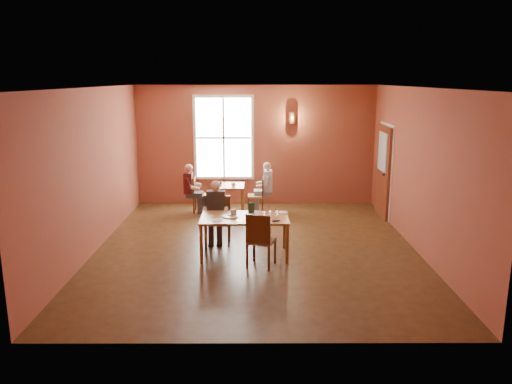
{
  "coord_description": "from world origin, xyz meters",
  "views": [
    {
      "loc": [
        -0.03,
        -9.02,
        3.16
      ],
      "look_at": [
        0.0,
        0.2,
        1.05
      ],
      "focal_mm": 35.0,
      "sensor_mm": 36.0,
      "label": 1
    }
  ],
  "objects_px": {
    "main_table": "(245,236)",
    "chair_diner_maroon": "(202,195)",
    "diner_main": "(219,215)",
    "chair_diner_white": "(256,195)",
    "chair_diner_main": "(219,221)",
    "diner_maroon": "(200,189)",
    "diner_white": "(257,188)",
    "chair_empty": "(261,239)",
    "second_table": "(229,199)"
  },
  "relations": [
    {
      "from": "main_table",
      "to": "second_table",
      "type": "xyz_separation_m",
      "value": [
        -0.45,
        3.05,
        -0.04
      ]
    },
    {
      "from": "chair_diner_white",
      "to": "diner_white",
      "type": "bearing_deg",
      "value": -90.0
    },
    {
      "from": "diner_white",
      "to": "diner_maroon",
      "type": "distance_m",
      "value": 1.36
    },
    {
      "from": "diner_maroon",
      "to": "chair_empty",
      "type": "bearing_deg",
      "value": 21.74
    },
    {
      "from": "main_table",
      "to": "chair_diner_white",
      "type": "height_order",
      "value": "chair_diner_white"
    },
    {
      "from": "chair_diner_main",
      "to": "chair_diner_white",
      "type": "xyz_separation_m",
      "value": [
        0.7,
        2.4,
        -0.05
      ]
    },
    {
      "from": "diner_main",
      "to": "chair_diner_white",
      "type": "xyz_separation_m",
      "value": [
        0.7,
        2.43,
        -0.17
      ]
    },
    {
      "from": "main_table",
      "to": "diner_maroon",
      "type": "relative_size",
      "value": 1.37
    },
    {
      "from": "chair_diner_main",
      "to": "diner_white",
      "type": "relative_size",
      "value": 0.8
    },
    {
      "from": "chair_diner_main",
      "to": "chair_empty",
      "type": "bearing_deg",
      "value": 124.43
    },
    {
      "from": "second_table",
      "to": "chair_diner_maroon",
      "type": "relative_size",
      "value": 0.88
    },
    {
      "from": "chair_diner_main",
      "to": "main_table",
      "type": "bearing_deg",
      "value": 127.57
    },
    {
      "from": "chair_diner_main",
      "to": "diner_maroon",
      "type": "xyz_separation_m",
      "value": [
        -0.63,
        2.4,
        0.11
      ]
    },
    {
      "from": "chair_diner_main",
      "to": "chair_empty",
      "type": "relative_size",
      "value": 0.97
    },
    {
      "from": "main_table",
      "to": "chair_diner_main",
      "type": "relative_size",
      "value": 1.69
    },
    {
      "from": "chair_diner_main",
      "to": "diner_maroon",
      "type": "height_order",
      "value": "diner_maroon"
    },
    {
      "from": "second_table",
      "to": "diner_white",
      "type": "distance_m",
      "value": 0.73
    },
    {
      "from": "chair_diner_main",
      "to": "chair_diner_maroon",
      "type": "height_order",
      "value": "chair_diner_main"
    },
    {
      "from": "diner_main",
      "to": "diner_maroon",
      "type": "height_order",
      "value": "diner_main"
    },
    {
      "from": "chair_diner_main",
      "to": "second_table",
      "type": "height_order",
      "value": "chair_diner_main"
    },
    {
      "from": "main_table",
      "to": "chair_empty",
      "type": "relative_size",
      "value": 1.63
    },
    {
      "from": "chair_diner_main",
      "to": "chair_diner_maroon",
      "type": "xyz_separation_m",
      "value": [
        -0.6,
        2.4,
        -0.04
      ]
    },
    {
      "from": "chair_empty",
      "to": "diner_maroon",
      "type": "distance_m",
      "value": 3.84
    },
    {
      "from": "main_table",
      "to": "chair_diner_maroon",
      "type": "relative_size",
      "value": 1.84
    },
    {
      "from": "diner_main",
      "to": "chair_diner_white",
      "type": "bearing_deg",
      "value": -106.16
    },
    {
      "from": "main_table",
      "to": "chair_diner_main",
      "type": "distance_m",
      "value": 0.83
    },
    {
      "from": "chair_diner_maroon",
      "to": "chair_diner_main",
      "type": "bearing_deg",
      "value": 13.92
    },
    {
      "from": "chair_diner_maroon",
      "to": "diner_maroon",
      "type": "bearing_deg",
      "value": -90.0
    },
    {
      "from": "chair_diner_white",
      "to": "chair_diner_maroon",
      "type": "bearing_deg",
      "value": 90.0
    },
    {
      "from": "diner_white",
      "to": "chair_diner_maroon",
      "type": "distance_m",
      "value": 1.34
    },
    {
      "from": "chair_diner_maroon",
      "to": "diner_maroon",
      "type": "distance_m",
      "value": 0.15
    },
    {
      "from": "chair_diner_maroon",
      "to": "diner_maroon",
      "type": "xyz_separation_m",
      "value": [
        -0.03,
        0.0,
        0.15
      ]
    },
    {
      "from": "chair_diner_white",
      "to": "diner_maroon",
      "type": "bearing_deg",
      "value": 90.0
    },
    {
      "from": "main_table",
      "to": "chair_diner_maroon",
      "type": "bearing_deg",
      "value": 109.74
    },
    {
      "from": "chair_diner_main",
      "to": "chair_empty",
      "type": "distance_m",
      "value": 1.41
    },
    {
      "from": "main_table",
      "to": "chair_diner_white",
      "type": "xyz_separation_m",
      "value": [
        0.2,
        3.05,
        0.05
      ]
    },
    {
      "from": "chair_empty",
      "to": "chair_diner_maroon",
      "type": "bearing_deg",
      "value": 129.26
    },
    {
      "from": "main_table",
      "to": "second_table",
      "type": "height_order",
      "value": "main_table"
    },
    {
      "from": "chair_diner_white",
      "to": "second_table",
      "type": "bearing_deg",
      "value": 90.0
    },
    {
      "from": "main_table",
      "to": "chair_empty",
      "type": "xyz_separation_m",
      "value": [
        0.29,
        -0.51,
        0.11
      ]
    },
    {
      "from": "diner_white",
      "to": "chair_diner_maroon",
      "type": "relative_size",
      "value": 1.36
    },
    {
      "from": "chair_diner_white",
      "to": "chair_diner_maroon",
      "type": "height_order",
      "value": "chair_diner_maroon"
    },
    {
      "from": "chair_diner_main",
      "to": "chair_diner_white",
      "type": "distance_m",
      "value": 2.5
    },
    {
      "from": "diner_white",
      "to": "chair_diner_white",
      "type": "bearing_deg",
      "value": 90.0
    },
    {
      "from": "diner_main",
      "to": "diner_white",
      "type": "bearing_deg",
      "value": -106.81
    },
    {
      "from": "diner_main",
      "to": "chair_diner_maroon",
      "type": "height_order",
      "value": "diner_main"
    },
    {
      "from": "second_table",
      "to": "diner_main",
      "type": "bearing_deg",
      "value": -91.28
    },
    {
      "from": "chair_diner_main",
      "to": "diner_main",
      "type": "height_order",
      "value": "diner_main"
    },
    {
      "from": "diner_maroon",
      "to": "chair_diner_maroon",
      "type": "bearing_deg",
      "value": 90.0
    },
    {
      "from": "main_table",
      "to": "diner_maroon",
      "type": "xyz_separation_m",
      "value": [
        -1.13,
        3.05,
        0.21
      ]
    }
  ]
}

